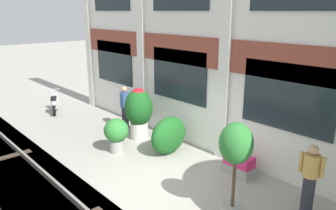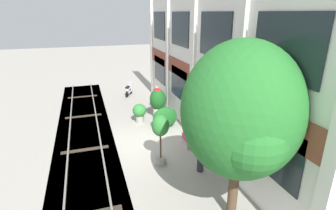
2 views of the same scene
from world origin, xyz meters
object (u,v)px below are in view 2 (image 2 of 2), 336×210
Objects in this scene: scooter_near_curb at (129,90)px; potted_plant_square_trough at (189,141)px; resident_by_doorway at (156,97)px; potted_plant_low_pan at (160,130)px; potted_plant_fluted_column at (140,112)px; topiary_hedge at (165,118)px; broadleaf_tree at (241,114)px; resident_watching_tracks at (201,151)px; potted_plant_stone_basin at (158,100)px.

potted_plant_square_trough is at bearing -143.23° from scooter_near_curb.
potted_plant_low_pan is at bearing 116.67° from resident_by_doorway.
potted_plant_fluted_column is (-4.56, 0.09, -0.89)m from potted_plant_low_pan.
potted_plant_square_trough is (-1.07, 1.71, -1.26)m from potted_plant_low_pan.
potted_plant_square_trough is at bearing 122.12° from potted_plant_low_pan.
topiary_hedge is at bearing -144.22° from scooter_near_curb.
broadleaf_tree is at bearing -148.23° from scooter_near_curb.
resident_watching_tracks is at bearing 12.65° from potted_plant_fluted_column.
broadleaf_tree reaches higher than potted_plant_square_trough.
broadleaf_tree reaches higher than potted_plant_low_pan.
potted_plant_fluted_column is 3.86m from potted_plant_square_trough.
topiary_hedge is at bearing -168.50° from potted_plant_square_trough.
potted_plant_stone_basin is at bearing -97.24° from resident_watching_tracks.
resident_watching_tracks is (7.16, -0.20, -0.00)m from resident_by_doorway.
potted_plant_stone_basin is 1.43× the size of scooter_near_curb.
resident_by_doorway is 2.80m from topiary_hedge.
potted_plant_stone_basin is 1.67m from topiary_hedge.
potted_plant_fluted_column is 0.67× the size of resident_by_doorway.
potted_plant_low_pan is at bearing -1.11° from potted_plant_fluted_column.
broadleaf_tree is 2.99× the size of potted_plant_stone_basin.
scooter_near_curb reaches higher than potted_plant_square_trough.
broadleaf_tree reaches higher than resident_watching_tracks.
resident_watching_tracks is 4.40m from topiary_hedge.
potted_plant_low_pan is 1.72× the size of scooter_near_curb.
potted_plant_low_pan is at bearing -57.88° from potted_plant_square_trough.
topiary_hedge reaches higher than scooter_near_curb.
resident_watching_tracks is at bearing 1.24° from topiary_hedge.
potted_plant_stone_basin is 1.30× the size of topiary_hedge.
resident_by_doorway is at bearing 173.98° from topiary_hedge.
resident_by_doorway reaches higher than scooter_near_curb.
potted_plant_low_pan is 1.56× the size of topiary_hedge.
topiary_hedge is (-3.39, 1.24, -0.93)m from potted_plant_low_pan.
potted_plant_low_pan is 6.38m from resident_by_doorway.
topiary_hedge is at bearing -96.32° from resident_watching_tracks.
potted_plant_low_pan reaches higher than resident_by_doorway.
broadleaf_tree is at bearing 19.56° from potted_plant_low_pan.
potted_plant_low_pan is 1.33× the size of resident_by_doorway.
broadleaf_tree is 7.44m from topiary_hedge.
potted_plant_stone_basin is 1.11× the size of resident_watching_tracks.
potted_plant_stone_basin reaches higher than topiary_hedge.
topiary_hedge is (1.60, -0.06, -0.46)m from potted_plant_stone_basin.
resident_watching_tracks is at bearing -10.25° from potted_plant_square_trough.
potted_plant_stone_basin reaches higher than resident_watching_tracks.
topiary_hedge is at bearing 44.53° from potted_plant_fluted_column.
topiary_hedge is (1.17, 1.15, -0.04)m from potted_plant_fluted_column.
potted_plant_stone_basin is 1.11× the size of resident_by_doorway.
resident_watching_tracks is (10.81, 0.98, 0.43)m from scooter_near_curb.
potted_plant_fluted_column is 0.67× the size of resident_watching_tracks.
broadleaf_tree is 8.82m from potted_plant_stone_basin.
potted_plant_fluted_column is (0.43, -1.21, -0.42)m from potted_plant_stone_basin.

